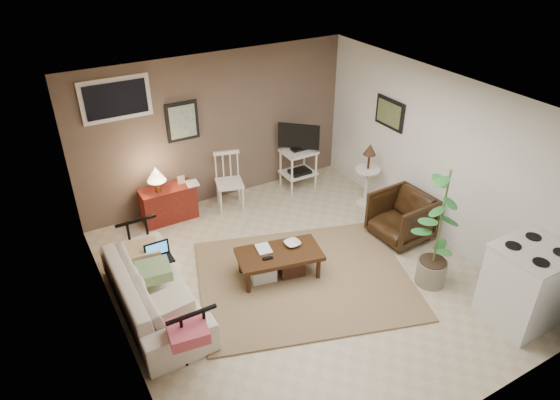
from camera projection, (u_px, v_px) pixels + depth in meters
floor at (299, 278)px, 6.56m from camera, size 5.00×5.00×0.00m
art_back at (182, 121)px, 7.43m from camera, size 0.50×0.03×0.60m
art_right at (390, 113)px, 7.52m from camera, size 0.03×0.60×0.45m
window at (116, 99)px, 6.79m from camera, size 0.96×0.03×0.60m
rug at (304, 279)px, 6.52m from camera, size 3.24×2.89×0.03m
coffee_table at (279, 262)px, 6.48m from camera, size 1.18×0.78×0.41m
sofa at (153, 283)px, 5.86m from camera, size 0.60×2.04×0.80m
sofa_pillows at (163, 287)px, 5.66m from camera, size 0.39×1.94×0.14m
sofa_end_rails at (163, 283)px, 5.94m from camera, size 0.55×2.04×0.69m
laptop at (159, 254)px, 6.15m from camera, size 0.31×0.23×0.21m
red_console at (167, 201)px, 7.62m from camera, size 0.82×0.37×0.95m
spindle_chair at (229, 183)px, 7.91m from camera, size 0.51×0.51×0.91m
tv_stand at (299, 155)px, 8.36m from camera, size 0.55×0.51×1.16m
side_table at (368, 168)px, 7.85m from camera, size 0.40×0.40×1.07m
armchair at (402, 215)px, 7.18m from camera, size 0.73×0.77×0.77m
potted_plant at (440, 225)px, 6.03m from camera, size 0.42×0.42×1.67m
stove at (526, 285)px, 5.68m from camera, size 0.77×0.72×1.01m
bowl at (292, 239)px, 6.48m from camera, size 0.21×0.05×0.20m
book_table at (257, 243)px, 6.37m from camera, size 0.18×0.05×0.25m
book_console at (186, 178)px, 7.53m from camera, size 0.18×0.04×0.24m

